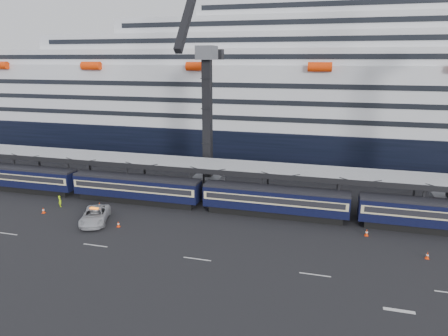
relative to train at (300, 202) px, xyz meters
The scene contains 13 objects.
ground 11.25m from the train, 65.06° to the right, with size 260.00×260.00×0.00m, color black.
lane_markings 20.02m from the train, 49.95° to the right, with size 111.00×4.27×0.02m.
train is the anchor object (origin of this frame).
canopy 6.85m from the train, 40.71° to the left, with size 130.00×6.25×5.53m.
cruise_ship 37.56m from the train, 84.34° to the left, with size 214.09×28.84×34.00m.
crane_dark_near 20.10m from the train, 150.76° to the left, with size 4.50×17.75×35.08m.
pickup_truck 26.39m from the train, 161.91° to the right, with size 3.02×6.55×1.82m, color #A7A9AF.
worker 33.30m from the train, behind, with size 0.59×0.39×1.62m, color #C2FC0D.
traffic_cone_a 34.38m from the train, 167.79° to the right, with size 0.42×0.42×0.83m.
traffic_cone_b 27.75m from the train, behind, with size 0.36×0.36×0.73m.
traffic_cone_c 23.24m from the train, 157.88° to the right, with size 0.37×0.37×0.75m.
traffic_cone_d 15.86m from the train, 29.01° to the right, with size 0.38×0.38×0.76m.
traffic_cone_e 8.93m from the train, 23.03° to the right, with size 0.43×0.43×0.85m.
Camera 1 is at (-1.50, -39.49, 20.13)m, focal length 32.00 mm.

